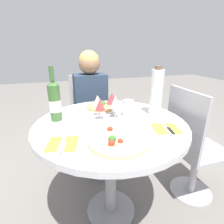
{
  "coord_description": "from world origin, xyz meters",
  "views": [
    {
      "loc": [
        -0.3,
        -1.0,
        1.23
      ],
      "look_at": [
        -0.02,
        -0.08,
        0.87
      ],
      "focal_mm": 28.0,
      "sensor_mm": 36.0,
      "label": 1
    }
  ],
  "objects_px": {
    "chair_empty_side": "(192,149)",
    "wine_bottle": "(55,101)",
    "dining_table": "(111,138)",
    "tall_carafe": "(156,92)",
    "seated_diner": "(93,115)",
    "chair_behind_diner": "(91,120)",
    "pizza_large": "(118,141)"
  },
  "relations": [
    {
      "from": "chair_empty_side",
      "to": "wine_bottle",
      "type": "height_order",
      "value": "wine_bottle"
    },
    {
      "from": "dining_table",
      "to": "tall_carafe",
      "type": "height_order",
      "value": "tall_carafe"
    },
    {
      "from": "dining_table",
      "to": "seated_diner",
      "type": "relative_size",
      "value": 0.81
    },
    {
      "from": "dining_table",
      "to": "seated_diner",
      "type": "height_order",
      "value": "seated_diner"
    },
    {
      "from": "chair_empty_side",
      "to": "wine_bottle",
      "type": "relative_size",
      "value": 2.7
    },
    {
      "from": "dining_table",
      "to": "chair_behind_diner",
      "type": "xyz_separation_m",
      "value": [
        0.01,
        0.82,
        -0.19
      ]
    },
    {
      "from": "chair_empty_side",
      "to": "tall_carafe",
      "type": "bearing_deg",
      "value": -101.03
    },
    {
      "from": "pizza_large",
      "to": "tall_carafe",
      "type": "height_order",
      "value": "tall_carafe"
    },
    {
      "from": "chair_empty_side",
      "to": "pizza_large",
      "type": "relative_size",
      "value": 3.08
    },
    {
      "from": "chair_behind_diner",
      "to": "pizza_large",
      "type": "height_order",
      "value": "chair_behind_diner"
    },
    {
      "from": "chair_empty_side",
      "to": "dining_table",
      "type": "bearing_deg",
      "value": -92.03
    },
    {
      "from": "tall_carafe",
      "to": "wine_bottle",
      "type": "bearing_deg",
      "value": 171.49
    },
    {
      "from": "wine_bottle",
      "to": "dining_table",
      "type": "bearing_deg",
      "value": -23.23
    },
    {
      "from": "dining_table",
      "to": "wine_bottle",
      "type": "bearing_deg",
      "value": 156.77
    },
    {
      "from": "pizza_large",
      "to": "wine_bottle",
      "type": "bearing_deg",
      "value": 125.82
    },
    {
      "from": "seated_diner",
      "to": "tall_carafe",
      "type": "xyz_separation_m",
      "value": [
        0.33,
        -0.64,
        0.37
      ]
    },
    {
      "from": "pizza_large",
      "to": "tall_carafe",
      "type": "xyz_separation_m",
      "value": [
        0.39,
        0.3,
        0.15
      ]
    },
    {
      "from": "chair_behind_diner",
      "to": "chair_empty_side",
      "type": "height_order",
      "value": "same"
    },
    {
      "from": "chair_behind_diner",
      "to": "tall_carafe",
      "type": "distance_m",
      "value": 0.97
    },
    {
      "from": "dining_table",
      "to": "wine_bottle",
      "type": "relative_size",
      "value": 2.78
    },
    {
      "from": "dining_table",
      "to": "pizza_large",
      "type": "relative_size",
      "value": 3.17
    },
    {
      "from": "chair_empty_side",
      "to": "tall_carafe",
      "type": "height_order",
      "value": "tall_carafe"
    },
    {
      "from": "chair_behind_diner",
      "to": "dining_table",
      "type": "bearing_deg",
      "value": 89.21
    },
    {
      "from": "chair_empty_side",
      "to": "tall_carafe",
      "type": "relative_size",
      "value": 2.78
    },
    {
      "from": "seated_diner",
      "to": "tall_carafe",
      "type": "bearing_deg",
      "value": 117.69
    },
    {
      "from": "seated_diner",
      "to": "pizza_large",
      "type": "height_order",
      "value": "seated_diner"
    },
    {
      "from": "chair_behind_diner",
      "to": "seated_diner",
      "type": "bearing_deg",
      "value": 90.0
    },
    {
      "from": "dining_table",
      "to": "wine_bottle",
      "type": "distance_m",
      "value": 0.44
    },
    {
      "from": "chair_behind_diner",
      "to": "seated_diner",
      "type": "height_order",
      "value": "seated_diner"
    },
    {
      "from": "dining_table",
      "to": "chair_behind_diner",
      "type": "bearing_deg",
      "value": 89.21
    },
    {
      "from": "pizza_large",
      "to": "wine_bottle",
      "type": "distance_m",
      "value": 0.51
    },
    {
      "from": "seated_diner",
      "to": "chair_empty_side",
      "type": "height_order",
      "value": "seated_diner"
    }
  ]
}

